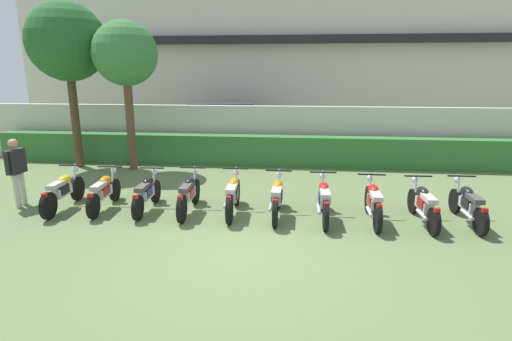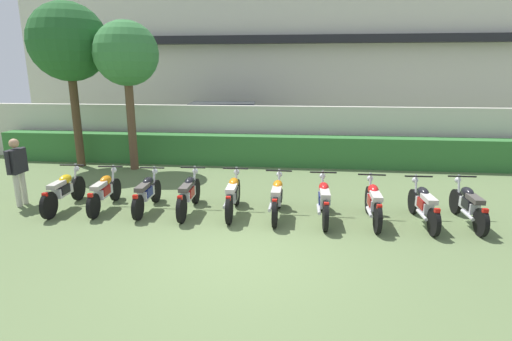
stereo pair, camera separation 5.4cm
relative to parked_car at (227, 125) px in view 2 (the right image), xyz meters
The scene contains 18 objects.
ground 10.56m from the parked_car, 78.13° to the right, with size 60.00×60.00×0.00m, color #607547.
building 6.87m from the parked_car, 68.79° to the left, with size 25.66×6.50×8.63m.
compound_wall 3.36m from the parked_car, 49.96° to the right, with size 24.37×0.30×1.98m, color beige.
hedge_row 3.95m from the parked_car, 56.55° to the right, with size 19.50×0.70×1.03m, color #337033.
parked_car is the anchor object (origin of this frame).
tree_near_inspector 6.76m from the parked_car, 136.32° to the right, with size 2.49×2.49×5.34m.
tree_far_side 5.64m from the parked_car, 118.25° to the right, with size 2.01×2.01×4.73m.
motorcycle_in_row_0 8.70m from the parked_car, 105.85° to the right, with size 0.60×1.96×0.96m.
motorcycle_in_row_1 8.40m from the parked_car, 99.72° to the right, with size 0.60×1.84×0.94m.
motorcycle_in_row_2 8.29m from the parked_car, 92.58° to the right, with size 0.60×1.81×0.94m.
motorcycle_in_row_3 8.31m from the parked_car, 85.64° to the right, with size 0.60×1.93×0.97m.
motorcycle_in_row_4 8.44m from the parked_car, 78.63° to the right, with size 0.60×1.89×0.98m.
motorcycle_in_row_5 8.77m from the parked_car, 72.26° to the right, with size 0.60×1.86×0.97m.
motorcycle_in_row_6 9.19m from the parked_car, 66.29° to the right, with size 0.60×1.91×0.97m.
motorcycle_in_row_7 9.70m from the parked_car, 60.67° to the right, with size 0.60×1.83×0.97m.
motorcycle_in_row_8 10.23m from the parked_car, 55.48° to the right, with size 0.60×1.88×0.94m.
motorcycle_in_row_9 10.72m from the parked_car, 51.02° to the right, with size 0.60×1.89×0.94m.
inspector_person 8.97m from the parked_car, 113.36° to the right, with size 0.22×0.67×1.64m.
Camera 2 is at (0.99, -6.57, 3.19)m, focal length 28.17 mm.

